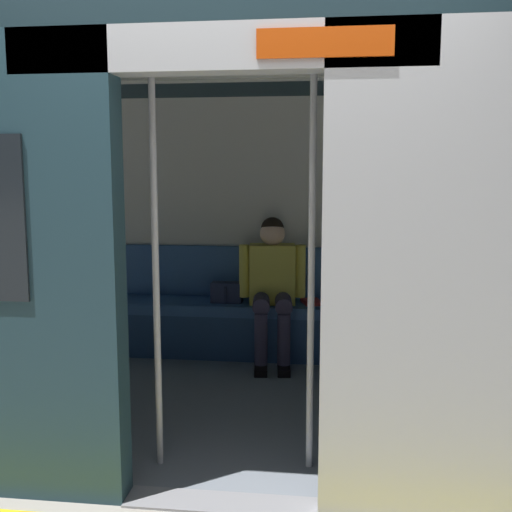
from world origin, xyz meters
name	(u,v)px	position (x,y,z in m)	size (l,w,h in m)	color
ground_plane	(221,504)	(0.00, 0.00, 0.00)	(60.00, 60.00, 0.00)	gray
train_car	(245,177)	(0.06, -1.24, 1.54)	(6.40, 2.84, 2.32)	#ADAFB5
bench_seat	(271,317)	(0.00, -2.33, 0.36)	(2.77, 0.44, 0.47)	#38609E
person_seated	(272,280)	(-0.02, -2.27, 0.68)	(0.55, 0.70, 1.19)	#D8CC4C
handbag	(227,292)	(0.38, -2.35, 0.55)	(0.26, 0.15, 0.17)	#262D4C
book	(312,302)	(-0.34, -2.39, 0.48)	(0.15, 0.22, 0.03)	#B22D2D
grab_pole_door	(156,266)	(0.40, -0.36, 1.09)	(0.04, 0.04, 2.18)	silver
grab_pole_far	(311,267)	(-0.40, -0.43, 1.09)	(0.04, 0.04, 2.18)	silver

